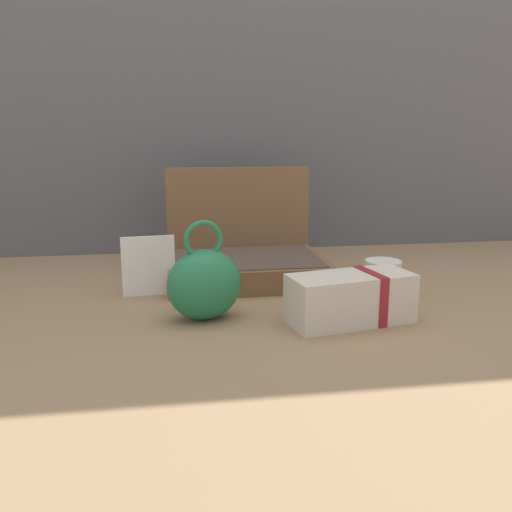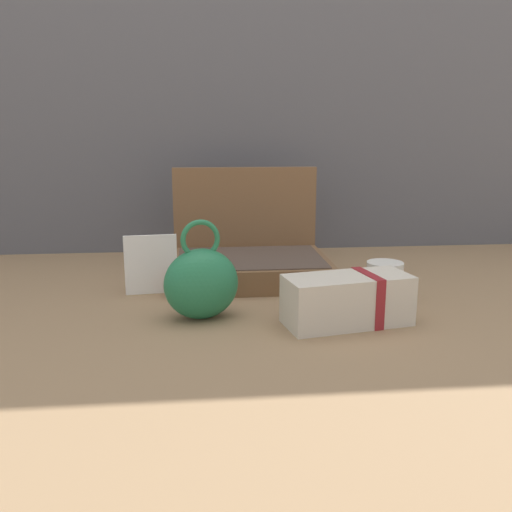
{
  "view_description": "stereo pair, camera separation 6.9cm",
  "coord_description": "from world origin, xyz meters",
  "px_view_note": "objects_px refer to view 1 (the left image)",
  "views": [
    {
      "loc": [
        -0.19,
        -1.23,
        0.39
      ],
      "look_at": [
        -0.0,
        -0.02,
        0.11
      ],
      "focal_mm": 38.43,
      "sensor_mm": 36.0,
      "label": 1
    },
    {
      "loc": [
        -0.12,
        -1.24,
        0.39
      ],
      "look_at": [
        -0.0,
        -0.02,
        0.11
      ],
      "focal_mm": 38.43,
      "sensor_mm": 36.0,
      "label": 2
    }
  ],
  "objects_px": {
    "open_suitcase": "(242,255)",
    "coffee_mug": "(381,279)",
    "info_card_left": "(149,266)",
    "cream_toiletry_bag": "(352,298)",
    "teal_pouch_handbag": "(204,283)"
  },
  "relations": [
    {
      "from": "open_suitcase",
      "to": "coffee_mug",
      "type": "height_order",
      "value": "open_suitcase"
    },
    {
      "from": "teal_pouch_handbag",
      "to": "info_card_left",
      "type": "distance_m",
      "value": 0.23
    },
    {
      "from": "cream_toiletry_bag",
      "to": "coffee_mug",
      "type": "xyz_separation_m",
      "value": [
        0.12,
        0.15,
        -0.01
      ]
    },
    {
      "from": "open_suitcase",
      "to": "info_card_left",
      "type": "bearing_deg",
      "value": -151.2
    },
    {
      "from": "open_suitcase",
      "to": "coffee_mug",
      "type": "xyz_separation_m",
      "value": [
        0.3,
        -0.24,
        -0.02
      ]
    },
    {
      "from": "coffee_mug",
      "to": "cream_toiletry_bag",
      "type": "bearing_deg",
      "value": -129.44
    },
    {
      "from": "open_suitcase",
      "to": "coffee_mug",
      "type": "bearing_deg",
      "value": -38.88
    },
    {
      "from": "teal_pouch_handbag",
      "to": "coffee_mug",
      "type": "height_order",
      "value": "teal_pouch_handbag"
    },
    {
      "from": "open_suitcase",
      "to": "coffee_mug",
      "type": "distance_m",
      "value": 0.39
    },
    {
      "from": "teal_pouch_handbag",
      "to": "coffee_mug",
      "type": "distance_m",
      "value": 0.43
    },
    {
      "from": "open_suitcase",
      "to": "info_card_left",
      "type": "xyz_separation_m",
      "value": [
        -0.24,
        -0.13,
        0.01
      ]
    },
    {
      "from": "teal_pouch_handbag",
      "to": "info_card_left",
      "type": "xyz_separation_m",
      "value": [
        -0.12,
        0.19,
        -0.01
      ]
    },
    {
      "from": "teal_pouch_handbag",
      "to": "cream_toiletry_bag",
      "type": "height_order",
      "value": "teal_pouch_handbag"
    },
    {
      "from": "open_suitcase",
      "to": "coffee_mug",
      "type": "relative_size",
      "value": 3.37
    },
    {
      "from": "open_suitcase",
      "to": "info_card_left",
      "type": "distance_m",
      "value": 0.28
    }
  ]
}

